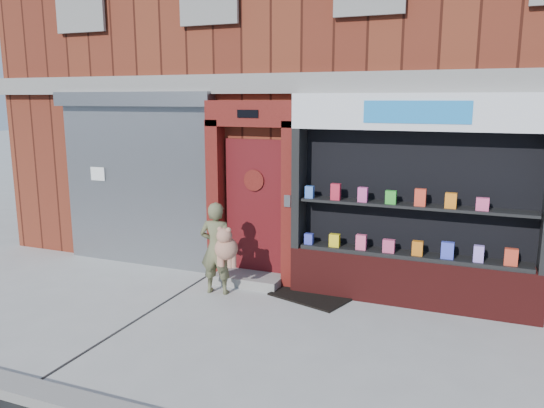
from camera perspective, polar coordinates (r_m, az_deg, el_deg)
The scene contains 7 objects.
ground at distance 6.92m, azimuth -2.70°, elevation -13.74°, with size 80.00×80.00×0.00m, color #9E9E99.
building at distance 12.03m, azimuth 9.65°, elevation 16.22°, with size 12.00×8.16×8.00m.
shutter_bay at distance 9.56m, azimuth -14.41°, elevation 3.66°, with size 3.10×0.30×3.04m.
red_door_bay at distance 8.40m, azimuth -2.13°, elevation 1.20°, with size 1.52×0.58×2.90m.
pharmacy_bay at distance 7.71m, azimuth 14.91°, elevation -0.73°, with size 3.50×0.41×3.00m.
woman at distance 8.02m, azimuth -5.81°, elevation -4.71°, with size 0.68×0.50×1.42m.
doormat at distance 8.12m, azimuth 4.38°, elevation -9.76°, with size 1.12×0.79×0.03m, color black.
Camera 1 is at (2.65, -5.69, 2.92)m, focal length 35.00 mm.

